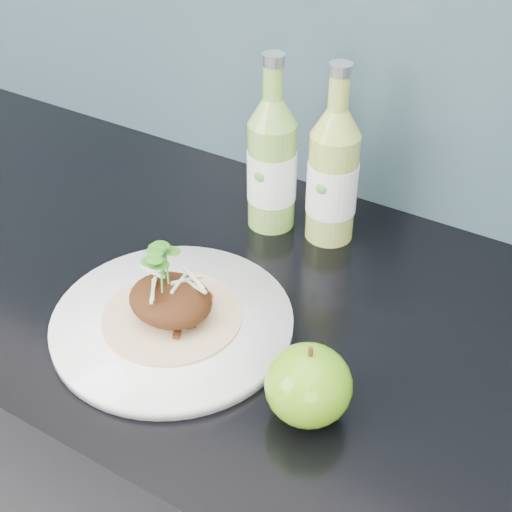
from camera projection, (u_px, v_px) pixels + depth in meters
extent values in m
cube|color=black|center=(262.00, 507.00, 1.17)|extent=(4.00, 0.60, 0.90)
cylinder|color=white|center=(173.00, 322.00, 0.85)|extent=(0.36, 0.36, 0.02)
cylinder|color=tan|center=(172.00, 316.00, 0.84)|extent=(0.17, 0.17, 0.00)
ellipsoid|color=#4B240E|center=(171.00, 300.00, 0.83)|extent=(0.10, 0.09, 0.05)
ellipsoid|color=#3F8F0F|center=(308.00, 385.00, 0.72)|extent=(0.10, 0.10, 0.09)
cylinder|color=#472D14|center=(310.00, 353.00, 0.70)|extent=(0.01, 0.00, 0.01)
cylinder|color=#7BAE48|center=(272.00, 175.00, 0.99)|extent=(0.08, 0.08, 0.16)
cone|color=#7BAE48|center=(273.00, 111.00, 0.93)|extent=(0.07, 0.07, 0.04)
cylinder|color=#7BAE48|center=(273.00, 82.00, 0.90)|extent=(0.03, 0.03, 0.05)
cylinder|color=silver|center=(274.00, 59.00, 0.89)|extent=(0.03, 0.03, 0.01)
cylinder|color=white|center=(272.00, 175.00, 0.99)|extent=(0.09, 0.09, 0.07)
ellipsoid|color=#59A533|center=(259.00, 177.00, 0.95)|extent=(0.02, 0.00, 0.02)
cylinder|color=#A4B54B|center=(332.00, 187.00, 0.96)|extent=(0.08, 0.08, 0.16)
cone|color=#A4B54B|center=(337.00, 122.00, 0.90)|extent=(0.07, 0.07, 0.04)
cylinder|color=#A4B54B|center=(339.00, 92.00, 0.88)|extent=(0.03, 0.03, 0.05)
cylinder|color=silver|center=(341.00, 69.00, 0.86)|extent=(0.03, 0.03, 0.01)
cylinder|color=white|center=(332.00, 187.00, 0.96)|extent=(0.08, 0.08, 0.07)
ellipsoid|color=#59A533|center=(321.00, 189.00, 0.93)|extent=(0.02, 0.00, 0.02)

